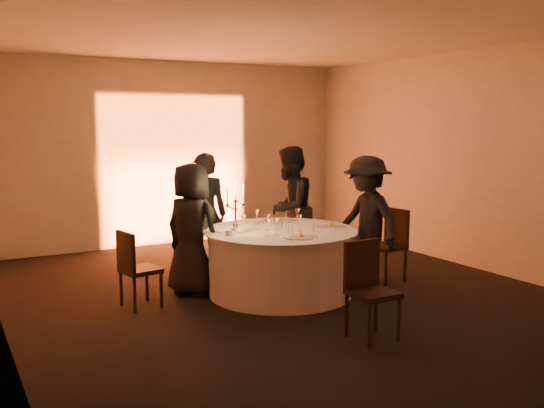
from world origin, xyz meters
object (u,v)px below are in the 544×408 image
chair_back_right (290,224)px  coffee_cup (229,233)px  banquet_table (280,262)px  chair_right (390,240)px  guest_right (367,220)px  chair_front (368,284)px  chair_back_left (188,234)px  guest_back_left (205,214)px  chair_left (135,265)px  guest_left (192,229)px  candelabra (235,214)px  guest_back_right (290,208)px

chair_back_right → coffee_cup: chair_back_right is taller
banquet_table → chair_back_right: chair_back_right is taller
banquet_table → chair_right: 1.56m
banquet_table → guest_right: size_ratio=1.12×
banquet_table → chair_front: bearing=-89.8°
coffee_cup → chair_back_left: bearing=83.6°
chair_back_left → guest_back_left: 0.57m
chair_left → guest_back_left: (1.23, 0.95, 0.34)m
banquet_table → chair_front: 1.65m
chair_front → guest_right: size_ratio=0.57×
guest_left → chair_back_left: bearing=-47.9°
guest_right → candelabra: size_ratio=2.72×
banquet_table → guest_back_left: bearing=109.1°
chair_front → guest_back_left: guest_back_left is taller
guest_back_left → guest_right: bearing=160.4°
chair_back_left → chair_back_right: size_ratio=0.83×
guest_left → chair_front: bearing=174.4°
chair_front → coffee_cup: bearing=113.4°
coffee_cup → chair_front: bearing=-66.8°
chair_front → guest_back_left: size_ratio=0.56×
chair_front → guest_back_right: 2.75m
guest_back_right → coffee_cup: size_ratio=15.40×
guest_back_right → banquet_table: bearing=18.1°
chair_left → chair_right: size_ratio=0.93×
chair_back_left → chair_back_right: 1.42m
chair_back_left → guest_right: 2.48m
chair_right → guest_back_right: (-0.84, 1.12, 0.33)m
chair_back_left → chair_back_right: chair_back_right is taller
banquet_table → chair_right: bearing=-5.0°
chair_front → guest_right: 2.00m
chair_right → chair_left: bearing=-103.3°
guest_back_right → candelabra: guest_back_right is taller
guest_left → guest_right: 2.19m
chair_left → coffee_cup: bearing=-120.1°
guest_left → coffee_cup: size_ratio=14.13×
chair_right → guest_left: (-2.46, 0.63, 0.26)m
banquet_table → guest_back_right: (0.72, 0.99, 0.46)m
chair_left → chair_front: size_ratio=0.94×
banquet_table → chair_back_left: size_ratio=2.06×
chair_left → chair_right: 3.24m
coffee_cup → chair_left: bearing=161.1°
guest_left → coffee_cup: (0.23, -0.53, 0.02)m
banquet_table → chair_right: chair_right is taller
chair_left → chair_front: bearing=-150.6°
candelabra → chair_left: bearing=173.7°
guest_left → guest_right: guest_right is taller
banquet_table → guest_left: guest_left is taller
chair_front → guest_back_right: (0.71, 2.63, 0.33)m
chair_back_left → chair_right: (2.04, -1.84, 0.03)m
banquet_table → chair_left: 1.69m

